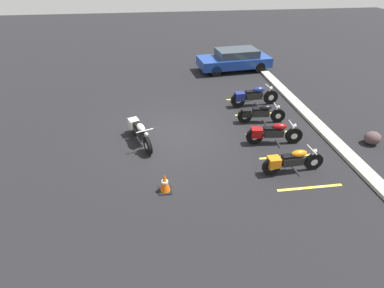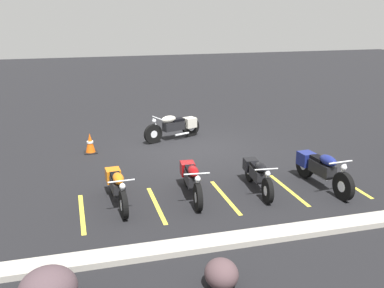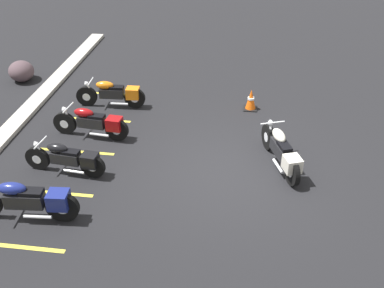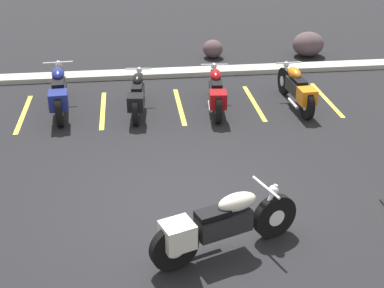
% 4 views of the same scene
% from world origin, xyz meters
% --- Properties ---
extents(ground, '(60.00, 60.00, 0.00)m').
position_xyz_m(ground, '(0.00, 0.00, 0.00)').
color(ground, black).
extents(motorcycle_cream_featured, '(2.13, 0.99, 0.87)m').
position_xyz_m(motorcycle_cream_featured, '(0.34, -1.18, 0.46)').
color(motorcycle_cream_featured, black).
rests_on(motorcycle_cream_featured, ground).
extents(parked_bike_0, '(0.65, 2.32, 0.91)m').
position_xyz_m(parked_bike_0, '(-2.24, 4.01, 0.49)').
color(parked_bike_0, black).
rests_on(parked_bike_0, ground).
extents(parked_bike_1, '(0.58, 2.02, 0.80)m').
position_xyz_m(parked_bike_1, '(-0.59, 3.80, 0.42)').
color(parked_bike_1, black).
rests_on(parked_bike_1, ground).
extents(parked_bike_2, '(0.61, 2.13, 0.84)m').
position_xyz_m(parked_bike_2, '(1.10, 3.72, 0.45)').
color(parked_bike_2, black).
rests_on(parked_bike_2, ground).
extents(parked_bike_3, '(0.59, 2.10, 0.82)m').
position_xyz_m(parked_bike_3, '(2.89, 3.69, 0.44)').
color(parked_bike_3, black).
rests_on(parked_bike_3, ground).
extents(car_blue, '(2.24, 4.47, 1.29)m').
position_xyz_m(car_blue, '(-7.32, 4.45, 0.68)').
color(car_blue, black).
rests_on(car_blue, ground).
extents(concrete_curb, '(18.00, 0.50, 0.12)m').
position_xyz_m(concrete_curb, '(0.00, 6.17, 0.06)').
color(concrete_curb, '#A8A399').
rests_on(concrete_curb, ground).
extents(landscape_rock_0, '(0.61, 0.66, 0.50)m').
position_xyz_m(landscape_rock_0, '(1.63, 7.50, 0.25)').
color(landscape_rock_0, '#4E3A3D').
rests_on(landscape_rock_0, ground).
extents(traffic_cone, '(0.40, 0.40, 0.64)m').
position_xyz_m(traffic_cone, '(3.29, -0.39, 0.30)').
color(traffic_cone, black).
rests_on(traffic_cone, ground).
extents(stall_line_0, '(0.10, 2.10, 0.00)m').
position_xyz_m(stall_line_0, '(-3.05, 4.04, 0.00)').
color(stall_line_0, gold).
rests_on(stall_line_0, ground).
extents(stall_line_1, '(0.10, 2.10, 0.00)m').
position_xyz_m(stall_line_1, '(-1.36, 4.04, 0.00)').
color(stall_line_1, gold).
rests_on(stall_line_1, ground).
extents(stall_line_2, '(0.10, 2.10, 0.00)m').
position_xyz_m(stall_line_2, '(0.34, 4.04, 0.00)').
color(stall_line_2, gold).
rests_on(stall_line_2, ground).
extents(stall_line_3, '(0.10, 2.10, 0.00)m').
position_xyz_m(stall_line_3, '(2.04, 4.04, 0.00)').
color(stall_line_3, gold).
rests_on(stall_line_3, ground).
extents(stall_line_4, '(0.10, 2.10, 0.00)m').
position_xyz_m(stall_line_4, '(3.73, 4.04, 0.00)').
color(stall_line_4, gold).
rests_on(stall_line_4, ground).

